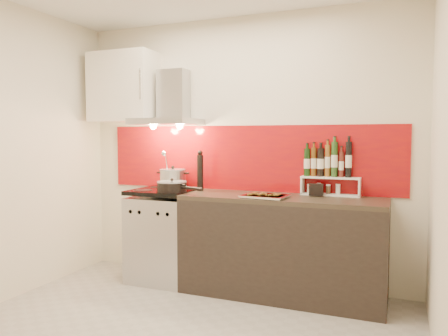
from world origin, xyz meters
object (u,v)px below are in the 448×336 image
at_px(pepper_mill, 200,171).
at_px(saute_pan, 172,186).
at_px(baking_tray, 265,196).
at_px(counter, 282,246).
at_px(stock_pot, 173,179).
at_px(range_stove, 165,236).

bearing_deg(pepper_mill, saute_pan, -129.34).
bearing_deg(baking_tray, counter, 48.66).
bearing_deg(pepper_mill, stock_pot, 174.47).
distance_m(pepper_mill, baking_tray, 0.79).
bearing_deg(saute_pan, stock_pot, 117.70).
relative_size(range_stove, saute_pan, 1.72).
height_order(range_stove, baking_tray, baking_tray).
distance_m(stock_pot, baking_tray, 1.09).
bearing_deg(range_stove, counter, 0.23).
relative_size(pepper_mill, baking_tray, 0.97).
distance_m(range_stove, baking_tray, 1.19).
xyz_separation_m(stock_pot, baking_tray, (1.05, -0.26, -0.09)).
bearing_deg(pepper_mill, baking_tray, -17.08).
distance_m(saute_pan, baking_tray, 0.92).
bearing_deg(saute_pan, baking_tray, 0.06).
distance_m(range_stove, stock_pot, 0.58).
xyz_separation_m(range_stove, pepper_mill, (0.35, 0.10, 0.65)).
xyz_separation_m(counter, saute_pan, (-1.04, -0.14, 0.51)).
bearing_deg(range_stove, saute_pan, -38.35).
height_order(counter, stock_pot, stock_pot).
xyz_separation_m(range_stove, saute_pan, (0.16, -0.13, 0.52)).
relative_size(stock_pot, saute_pan, 0.51).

